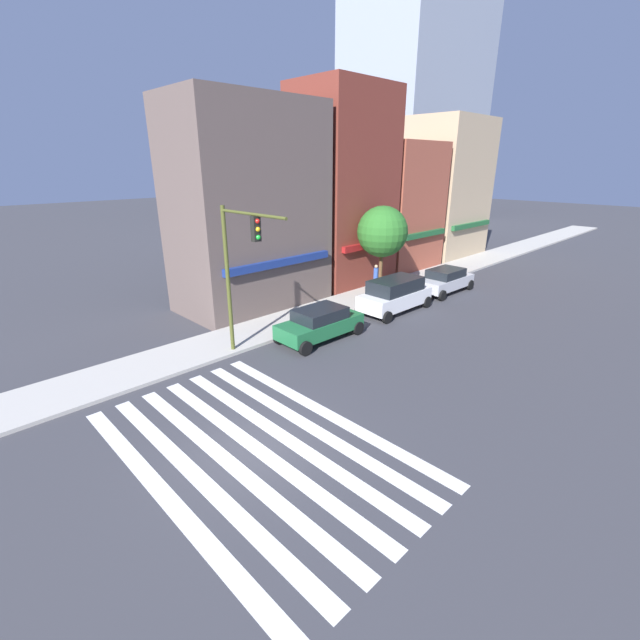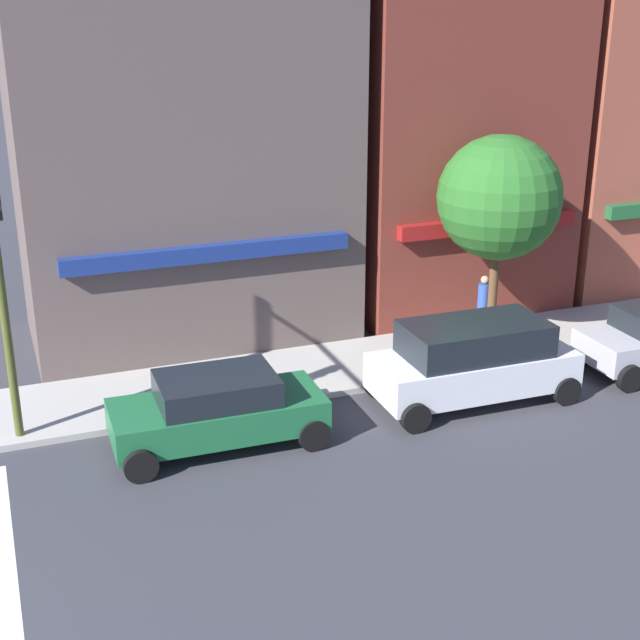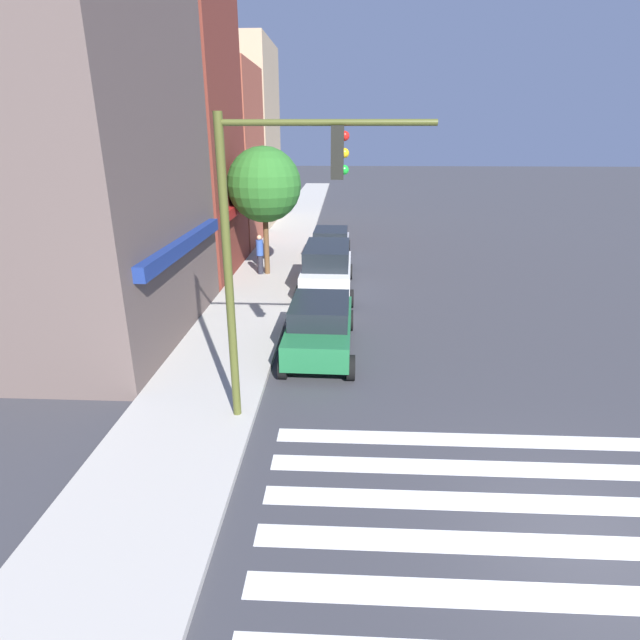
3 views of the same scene
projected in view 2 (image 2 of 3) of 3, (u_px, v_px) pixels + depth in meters
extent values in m
cube|color=silver|center=(7.00, 639.00, 13.12)|extent=(0.49, 10.80, 0.01)
cube|color=brown|center=(180.00, 126.00, 23.08)|extent=(8.45, 5.00, 11.45)
cube|color=navy|center=(210.00, 253.00, 21.70)|extent=(7.18, 0.30, 0.40)
cube|color=maroon|center=(448.00, 86.00, 25.48)|extent=(6.37, 5.00, 12.93)
cube|color=maroon|center=(489.00, 225.00, 24.35)|extent=(5.41, 0.30, 0.40)
cube|color=#9E4C38|center=(629.00, 131.00, 28.26)|extent=(6.13, 5.00, 9.68)
cylinder|color=#474C1E|center=(2.00, 296.00, 17.81)|extent=(0.18, 0.18, 6.52)
cube|color=#1E6638|center=(218.00, 416.00, 18.52)|extent=(4.44, 1.90, 0.70)
cube|color=black|center=(217.00, 388.00, 18.30)|extent=(2.46, 1.71, 0.55)
cylinder|color=black|center=(125.00, 426.00, 18.82)|extent=(0.68, 0.22, 0.68)
cylinder|color=black|center=(141.00, 466.00, 17.24)|extent=(0.68, 0.22, 0.68)
cylinder|color=black|center=(285.00, 400.00, 20.03)|extent=(0.68, 0.22, 0.68)
cylinder|color=black|center=(314.00, 435.00, 18.45)|extent=(0.68, 0.22, 0.68)
cube|color=white|center=(473.00, 371.00, 20.54)|extent=(4.73, 1.98, 0.85)
cube|color=black|center=(475.00, 338.00, 20.27)|extent=(3.32, 1.80, 0.75)
cylinder|color=black|center=(379.00, 384.00, 20.86)|extent=(0.68, 0.22, 0.68)
cylinder|color=black|center=(415.00, 418.00, 19.20)|extent=(0.68, 0.22, 0.68)
cylinder|color=black|center=(520.00, 361.00, 22.18)|extent=(0.68, 0.22, 0.68)
cylinder|color=black|center=(566.00, 391.00, 20.51)|extent=(0.68, 0.22, 0.68)
cylinder|color=black|center=(583.00, 352.00, 22.75)|extent=(0.68, 0.22, 0.68)
cylinder|color=black|center=(630.00, 378.00, 21.18)|extent=(0.68, 0.22, 0.68)
cylinder|color=#23232D|center=(482.00, 323.00, 24.03)|extent=(0.26, 0.26, 0.85)
cylinder|color=#2D4C9E|center=(484.00, 296.00, 23.77)|extent=(0.32, 0.32, 0.70)
sphere|color=tan|center=(485.00, 280.00, 23.61)|extent=(0.22, 0.22, 0.22)
cylinder|color=brown|center=(493.00, 292.00, 23.46)|extent=(0.24, 0.24, 2.81)
sphere|color=#286623|center=(499.00, 198.00, 22.59)|extent=(3.19, 3.19, 3.19)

